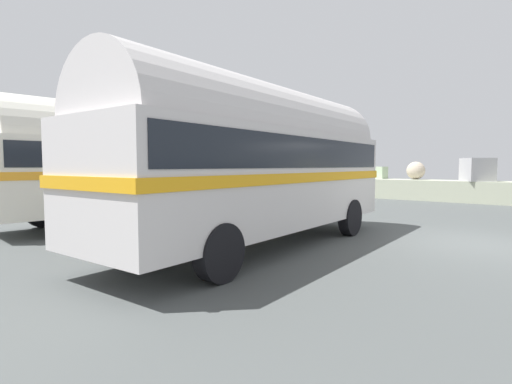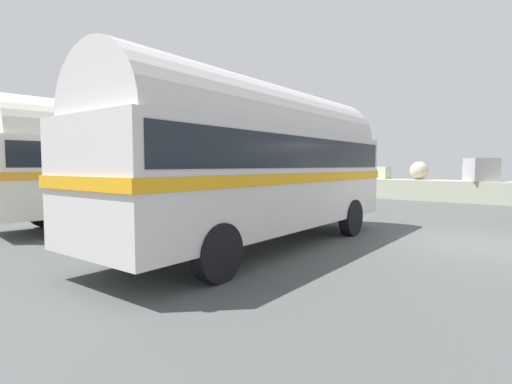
# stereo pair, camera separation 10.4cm
# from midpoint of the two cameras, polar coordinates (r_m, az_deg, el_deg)

# --- Properties ---
(ground) EXTENTS (32.00, 26.00, 0.02)m
(ground) POSITION_cam_midpoint_polar(r_m,az_deg,el_deg) (10.59, 29.04, -6.75)
(ground) COLOR #494D4C
(vintage_coach) EXTENTS (2.96, 8.72, 3.70)m
(vintage_coach) POSITION_cam_midpoint_polar(r_m,az_deg,el_deg) (8.82, 0.18, 5.02)
(vintage_coach) COLOR black
(vintage_coach) RESTS_ON ground
(second_coach) EXTENTS (3.22, 8.77, 3.70)m
(second_coach) POSITION_cam_midpoint_polar(r_m,az_deg,el_deg) (13.22, -16.96, 4.48)
(second_coach) COLOR black
(second_coach) RESTS_ON ground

